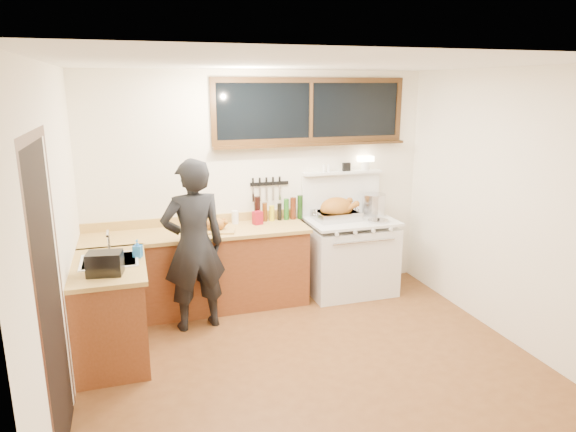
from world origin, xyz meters
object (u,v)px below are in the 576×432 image
object	(u,v)px
cutting_board	(216,226)
man	(194,246)
roast_turkey	(337,211)
vintage_stove	(350,254)

from	to	relation	value
cutting_board	man	bearing A→B (deg)	-126.71
roast_turkey	man	bearing A→B (deg)	-165.52
man	cutting_board	bearing A→B (deg)	53.29
man	roast_turkey	bearing A→B (deg)	14.48
vintage_stove	man	xyz separation A→B (m)	(-1.89, -0.40, 0.41)
cutting_board	roast_turkey	world-z (taller)	roast_turkey
vintage_stove	cutting_board	distance (m)	1.67
roast_turkey	cutting_board	bearing A→B (deg)	-177.68
man	roast_turkey	xyz separation A→B (m)	(1.73, 0.45, 0.13)
man	cutting_board	size ratio (longest dim) A/B	3.64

